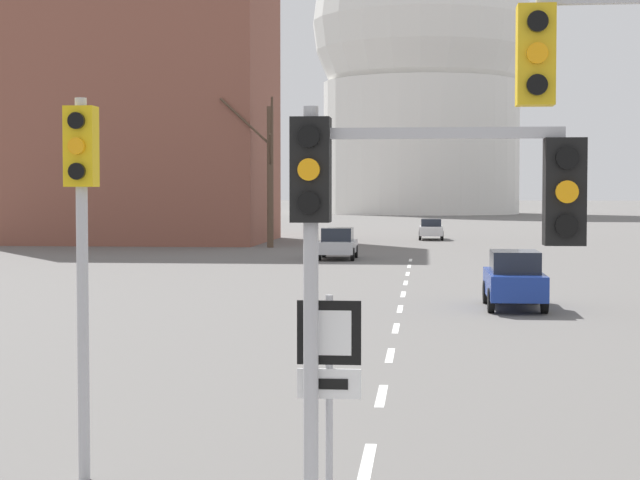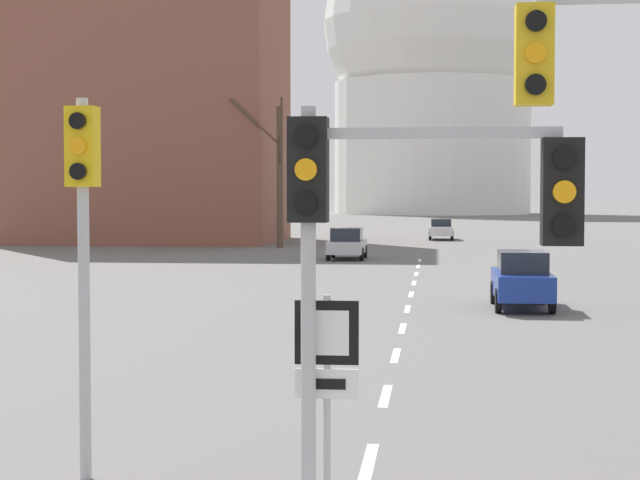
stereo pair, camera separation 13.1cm
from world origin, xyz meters
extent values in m
cube|color=silver|center=(0.00, 8.01, 0.00)|extent=(0.16, 2.00, 0.01)
cube|color=silver|center=(0.00, 12.51, 0.00)|extent=(0.16, 2.00, 0.01)
cube|color=silver|center=(0.00, 17.01, 0.00)|extent=(0.16, 2.00, 0.01)
cube|color=silver|center=(0.00, 21.51, 0.00)|extent=(0.16, 2.00, 0.01)
cube|color=silver|center=(0.00, 26.01, 0.00)|extent=(0.16, 2.00, 0.01)
cube|color=silver|center=(0.00, 30.51, 0.00)|extent=(0.16, 2.00, 0.01)
cube|color=silver|center=(0.00, 35.01, 0.00)|extent=(0.16, 2.00, 0.01)
cube|color=silver|center=(0.00, 39.51, 0.00)|extent=(0.16, 2.00, 0.01)
cube|color=silver|center=(0.00, 44.01, 0.00)|extent=(0.16, 2.00, 0.01)
cube|color=silver|center=(0.00, 48.51, 0.00)|extent=(0.16, 2.00, 0.01)
cylinder|color=#B2B2B7|center=(-0.32, 4.15, 2.13)|extent=(0.14, 0.14, 4.26)
cube|color=black|center=(-0.32, 4.15, 3.68)|extent=(0.36, 0.28, 0.96)
cylinder|color=black|center=(-0.32, 3.98, 3.98)|extent=(0.20, 0.06, 0.20)
cylinder|color=orange|center=(-0.32, 3.98, 3.68)|extent=(0.20, 0.06, 0.20)
cylinder|color=black|center=(-0.32, 3.98, 3.39)|extent=(0.20, 0.06, 0.20)
cube|color=#B2B2B7|center=(0.83, 4.15, 4.01)|extent=(2.28, 0.10, 0.10)
cube|color=black|center=(1.97, 4.15, 3.48)|extent=(0.36, 0.28, 0.96)
cylinder|color=black|center=(1.97, 3.98, 3.78)|extent=(0.20, 0.06, 0.20)
cylinder|color=orange|center=(1.97, 3.98, 3.48)|extent=(0.20, 0.06, 0.20)
cylinder|color=black|center=(1.97, 3.98, 3.19)|extent=(0.20, 0.06, 0.20)
cylinder|color=#B2B2B7|center=(-3.37, 6.87, 2.30)|extent=(0.14, 0.14, 4.60)
cube|color=yellow|center=(-3.37, 6.87, 4.02)|extent=(0.36, 0.28, 0.96)
cylinder|color=black|center=(-3.37, 6.70, 4.32)|extent=(0.20, 0.06, 0.20)
cylinder|color=orange|center=(-3.37, 6.70, 4.02)|extent=(0.20, 0.06, 0.20)
cylinder|color=black|center=(-3.37, 6.70, 3.72)|extent=(0.20, 0.06, 0.20)
cube|color=gold|center=(1.78, 4.89, 4.79)|extent=(0.36, 0.28, 0.96)
cylinder|color=black|center=(1.78, 4.72, 5.09)|extent=(0.20, 0.06, 0.20)
cylinder|color=orange|center=(1.78, 4.72, 4.79)|extent=(0.20, 0.06, 0.20)
cylinder|color=black|center=(1.78, 4.72, 4.49)|extent=(0.20, 0.06, 0.20)
cylinder|color=#B2B2B7|center=(-0.16, 4.31, 1.26)|extent=(0.07, 0.07, 2.52)
cube|color=black|center=(-0.16, 4.29, 2.17)|extent=(0.60, 0.03, 0.60)
cube|color=white|center=(-0.16, 4.27, 2.17)|extent=(0.42, 0.01, 0.42)
cube|color=white|center=(-0.16, 4.29, 1.69)|extent=(0.60, 0.03, 0.28)
cube|color=black|center=(-0.16, 4.27, 1.69)|extent=(0.36, 0.01, 0.10)
cube|color=#B7B7BC|center=(-3.73, 48.96, 0.64)|extent=(1.78, 4.14, 0.62)
cube|color=#1E232D|center=(-3.73, 48.76, 1.29)|extent=(1.51, 1.99, 0.67)
cylinder|color=black|center=(-4.57, 50.25, 0.33)|extent=(0.18, 0.66, 0.66)
cylinder|color=black|center=(-2.88, 50.25, 0.33)|extent=(0.18, 0.66, 0.66)
cylinder|color=black|center=(-4.57, 47.68, 0.33)|extent=(0.18, 0.66, 0.66)
cylinder|color=black|center=(-2.88, 47.68, 0.33)|extent=(0.18, 0.66, 0.66)
cube|color=silver|center=(1.15, 71.78, 0.65)|extent=(1.66, 4.48, 0.63)
cube|color=#1E232D|center=(1.15, 71.56, 1.24)|extent=(1.41, 2.15, 0.54)
cylinder|color=black|center=(0.37, 73.17, 0.33)|extent=(0.18, 0.67, 0.67)
cylinder|color=black|center=(1.93, 73.17, 0.33)|extent=(0.18, 0.67, 0.67)
cylinder|color=black|center=(0.37, 70.40, 0.33)|extent=(0.18, 0.67, 0.67)
cylinder|color=black|center=(1.93, 70.40, 0.33)|extent=(0.18, 0.67, 0.67)
cube|color=navy|center=(3.38, 26.57, 0.72)|extent=(1.61, 4.17, 0.73)
cube|color=#1E232D|center=(3.38, 26.36, 1.41)|extent=(1.37, 2.00, 0.63)
cylinder|color=black|center=(2.62, 27.86, 0.36)|extent=(0.18, 0.71, 0.71)
cylinder|color=black|center=(4.13, 27.86, 0.36)|extent=(0.18, 0.71, 0.71)
cylinder|color=black|center=(2.62, 25.27, 0.36)|extent=(0.18, 0.71, 0.71)
cylinder|color=black|center=(4.13, 25.27, 0.36)|extent=(0.18, 0.71, 0.71)
cylinder|color=brown|center=(-8.82, 59.87, 4.36)|extent=(0.40, 0.40, 8.71)
cylinder|color=brown|center=(-8.68, 58.97, 5.97)|extent=(0.38, 1.90, 2.00)
cylinder|color=brown|center=(-8.62, 58.99, 7.23)|extent=(0.51, 1.89, 3.88)
cylinder|color=brown|center=(-10.37, 59.85, 7.79)|extent=(3.20, 0.18, 2.98)
cylinder|color=silver|center=(0.00, 162.04, 10.14)|extent=(30.42, 30.42, 20.28)
sphere|color=silver|center=(0.00, 162.04, 29.57)|extent=(33.80, 33.80, 33.80)
cube|color=brown|center=(-19.09, 66.96, 9.36)|extent=(18.00, 14.00, 18.73)
camera|label=1|loc=(0.73, -5.57, 3.49)|focal=60.00mm
camera|label=2|loc=(0.86, -5.56, 3.49)|focal=60.00mm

